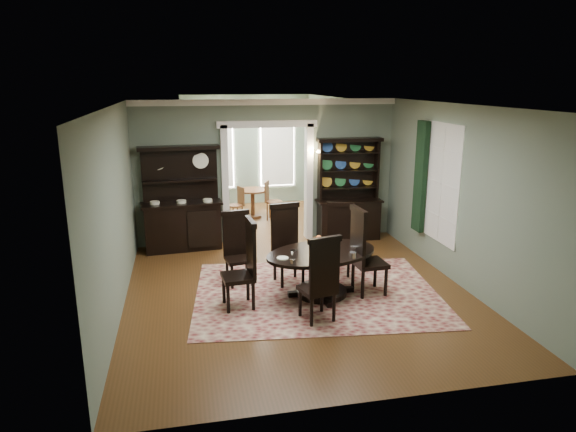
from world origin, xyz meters
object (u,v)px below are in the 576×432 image
(dining_table, at_px, (321,265))
(welsh_dresser, at_px, (348,203))
(parlor_table, at_px, (253,199))
(sideboard, at_px, (182,214))

(dining_table, height_order, welsh_dresser, welsh_dresser)
(welsh_dresser, height_order, parlor_table, welsh_dresser)
(parlor_table, bearing_deg, dining_table, -85.41)
(parlor_table, bearing_deg, sideboard, -128.53)
(dining_table, xyz_separation_m, sideboard, (-2.16, 2.87, 0.22))
(welsh_dresser, relative_size, parlor_table, 2.82)
(welsh_dresser, distance_m, parlor_table, 2.85)
(sideboard, distance_m, parlor_table, 2.82)
(sideboard, xyz_separation_m, parlor_table, (1.75, 2.20, -0.27))
(sideboard, height_order, parlor_table, sideboard)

